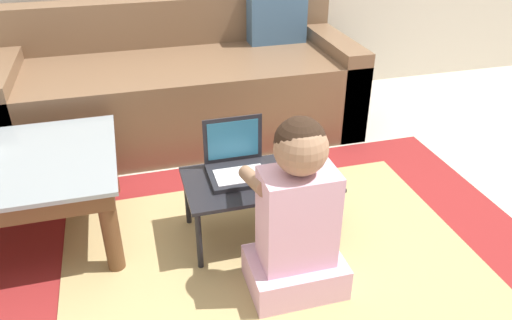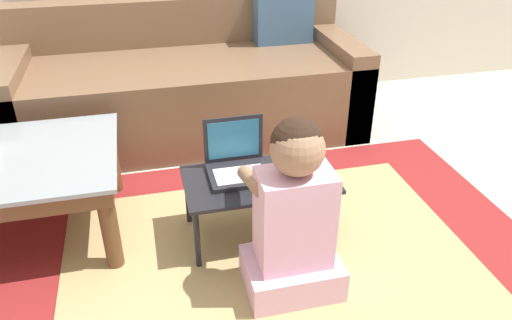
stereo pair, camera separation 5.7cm
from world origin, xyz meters
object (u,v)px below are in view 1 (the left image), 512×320
at_px(laptop, 238,166).
at_px(computer_mouse, 286,177).
at_px(couch, 182,86).
at_px(person_seated, 297,216).
at_px(laptop_desk, 260,184).

height_order(laptop, computer_mouse, laptop).
bearing_deg(couch, laptop, -85.68).
xyz_separation_m(laptop, person_seated, (0.12, -0.41, 0.00)).
xyz_separation_m(couch, laptop, (0.08, -1.10, 0.05)).
relative_size(laptop_desk, person_seated, 0.88).
distance_m(computer_mouse, person_seated, 0.31).
bearing_deg(computer_mouse, couch, 102.33).
relative_size(computer_mouse, person_seated, 0.15).
height_order(couch, laptop_desk, couch).
distance_m(couch, person_seated, 1.53).
bearing_deg(person_seated, couch, 97.68).
relative_size(couch, computer_mouse, 19.09).
height_order(laptop_desk, laptop, laptop).
bearing_deg(computer_mouse, laptop, 149.22).
xyz_separation_m(laptop_desk, laptop, (-0.08, 0.06, 0.07)).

